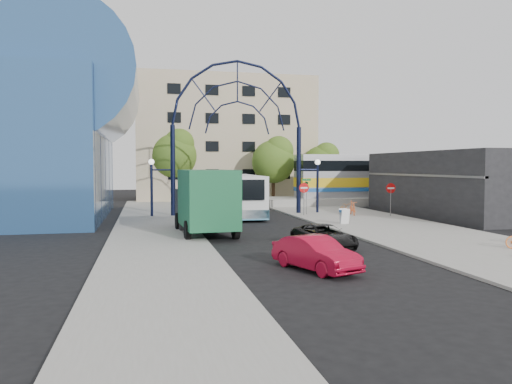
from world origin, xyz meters
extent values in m
plane|color=black|center=(0.00, 0.00, 0.00)|extent=(120.00, 120.00, 0.00)
cube|color=gray|center=(8.00, 4.00, 0.06)|extent=(8.00, 56.00, 0.12)
cube|color=gray|center=(-6.50, 6.00, 0.06)|extent=(5.00, 50.00, 0.12)
cylinder|color=black|center=(-5.00, 14.00, 3.50)|extent=(0.36, 0.36, 7.00)
cylinder|color=black|center=(5.00, 14.00, 3.50)|extent=(0.36, 0.36, 7.00)
cylinder|color=black|center=(-6.60, 14.00, 2.00)|extent=(0.20, 0.20, 4.00)
cylinder|color=black|center=(6.60, 14.00, 2.00)|extent=(0.20, 0.20, 4.00)
sphere|color=white|center=(-6.60, 14.00, 4.20)|extent=(0.44, 0.44, 0.44)
sphere|color=white|center=(6.60, 14.00, 4.20)|extent=(0.44, 0.44, 0.44)
cylinder|color=slate|center=(4.80, 12.00, 1.22)|extent=(0.06, 0.06, 2.20)
cylinder|color=red|center=(4.80, 12.00, 2.22)|extent=(0.80, 0.04, 0.80)
cube|color=white|center=(4.80, 11.97, 2.22)|extent=(0.55, 0.02, 0.12)
cylinder|color=slate|center=(11.00, 10.00, 1.22)|extent=(0.06, 0.06, 2.20)
cylinder|color=red|center=(11.00, 10.00, 2.22)|extent=(0.76, 0.04, 0.76)
cube|color=white|center=(11.00, 9.97, 2.22)|extent=(0.55, 0.02, 0.12)
cylinder|color=slate|center=(5.20, 12.60, 1.52)|extent=(0.05, 0.05, 2.80)
cube|color=#146626|center=(5.20, 12.60, 2.82)|extent=(0.70, 0.03, 0.18)
cube|color=#146626|center=(5.20, 12.60, 2.57)|extent=(0.03, 0.70, 0.18)
cube|color=white|center=(5.60, 5.80, 0.62)|extent=(0.55, 0.26, 0.99)
cube|color=white|center=(5.60, 6.15, 0.62)|extent=(0.55, 0.26, 0.99)
cube|color=#1E59A5|center=(5.60, 5.98, 0.95)|extent=(0.55, 0.42, 0.14)
cube|color=#2D568B|center=(-17.00, 15.00, 5.00)|extent=(14.00, 18.00, 10.00)
cylinder|color=#2D568B|center=(-12.00, 15.00, 10.00)|extent=(9.00, 16.00, 9.00)
cube|color=black|center=(16.00, 10.00, 2.50)|extent=(6.00, 16.00, 5.00)
cube|color=tan|center=(2.00, 35.00, 7.00)|extent=(20.00, 12.00, 14.00)
cube|color=gray|center=(20.00, 22.00, 0.40)|extent=(32.00, 5.00, 0.80)
cube|color=#B7B7BC|center=(20.00, 22.00, 2.90)|extent=(25.00, 3.00, 4.20)
cube|color=gold|center=(20.00, 22.00, 2.30)|extent=(25.10, 3.05, 0.90)
cube|color=black|center=(20.00, 22.00, 3.90)|extent=(25.05, 3.05, 1.00)
cube|color=#1E59A5|center=(20.00, 22.00, 1.60)|extent=(25.10, 3.05, 0.35)
cylinder|color=#382314|center=(6.00, 26.00, 1.26)|extent=(0.36, 0.36, 2.52)
sphere|color=#355817|center=(6.00, 26.00, 4.34)|extent=(4.48, 4.48, 4.48)
sphere|color=#355817|center=(6.50, 25.70, 5.46)|extent=(3.08, 3.08, 3.08)
cylinder|color=#382314|center=(-4.00, 30.00, 1.44)|extent=(0.36, 0.36, 2.88)
sphere|color=#355817|center=(-4.00, 30.00, 4.96)|extent=(5.12, 5.12, 5.12)
sphere|color=#355817|center=(-3.50, 29.70, 6.24)|extent=(3.52, 3.52, 3.52)
cylinder|color=#382314|center=(12.00, 28.00, 1.17)|extent=(0.36, 0.36, 2.34)
sphere|color=#355817|center=(12.00, 28.00, 4.03)|extent=(4.16, 4.16, 4.16)
sphere|color=#355817|center=(12.50, 27.70, 5.07)|extent=(2.86, 2.86, 2.86)
cube|color=white|center=(0.25, 14.34, 1.74)|extent=(3.18, 11.53, 2.88)
cube|color=#5AA2C9|center=(0.25, 14.34, 0.55)|extent=(3.21, 11.53, 0.69)
cube|color=black|center=(0.25, 14.34, 2.33)|extent=(3.22, 11.31, 0.89)
cube|color=black|center=(-0.08, 8.58, 2.28)|extent=(1.88, 0.25, 1.39)
cube|color=black|center=(0.58, 19.98, 1.59)|extent=(2.38, 0.32, 1.59)
cylinder|color=black|center=(-0.78, 17.94, 0.48)|extent=(0.33, 0.97, 0.95)
cylinder|color=black|center=(1.69, 17.80, 0.48)|extent=(0.33, 0.97, 0.95)
cylinder|color=black|center=(-1.22, 10.20, 0.48)|extent=(0.33, 0.97, 0.95)
cylinder|color=black|center=(1.24, 10.05, 0.48)|extent=(0.33, 0.97, 0.95)
cube|color=black|center=(-3.90, 6.22, 1.23)|extent=(2.69, 2.80, 2.45)
cube|color=black|center=(-3.97, 7.55, 1.73)|extent=(2.23, 0.22, 1.11)
cube|color=#185C36|center=(-3.73, 2.88, 2.12)|extent=(2.92, 5.25, 3.12)
cylinder|color=black|center=(-5.16, 5.82, 0.53)|extent=(0.34, 1.08, 1.07)
cylinder|color=black|center=(-2.60, 5.94, 0.53)|extent=(0.34, 1.08, 1.07)
cylinder|color=black|center=(-4.95, 1.48, 0.53)|extent=(0.34, 1.08, 1.07)
cylinder|color=black|center=(-2.39, 1.61, 0.53)|extent=(0.34, 1.08, 1.07)
imported|color=black|center=(1.13, -2.30, 0.57)|extent=(2.41, 4.30, 1.14)
imported|color=#A50A25|center=(-0.90, -6.90, 0.64)|extent=(2.60, 4.10, 1.27)
imported|color=orange|center=(8.10, 12.00, 0.55)|extent=(0.59, 1.65, 0.86)
imported|color=orange|center=(8.41, 11.14, 0.67)|extent=(0.83, 1.89, 1.10)
camera|label=1|loc=(-7.07, -24.39, 3.90)|focal=35.00mm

